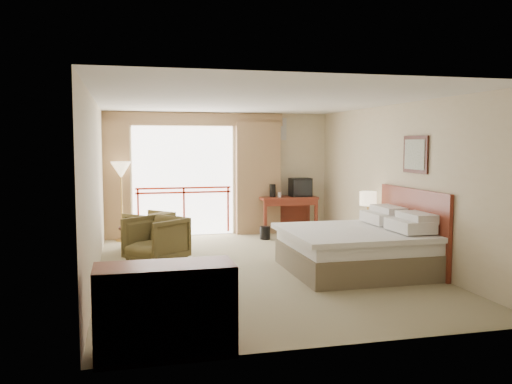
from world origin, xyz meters
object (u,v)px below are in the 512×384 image
object	(u,v)px
tv	(300,187)
side_table	(132,236)
armchair_far	(149,246)
wastebasket	(265,233)
dresser	(165,310)
armchair_near	(156,262)
floor_lamp	(121,173)
desk	(287,204)
bed	(358,248)
table_lamp	(368,199)
nightstand	(369,239)

from	to	relation	value
tv	side_table	size ratio (longest dim) A/B	0.88
armchair_far	wastebasket	bearing A→B (deg)	143.50
wastebasket	dresser	world-z (taller)	dresser
armchair_near	floor_lamp	distance (m)	2.70
tv	floor_lamp	xyz separation A→B (m)	(-3.92, -0.09, 0.38)
armchair_near	wastebasket	bearing A→B (deg)	87.72
desk	tv	world-z (taller)	tv
wastebasket	floor_lamp	world-z (taller)	floor_lamp
armchair_far	side_table	world-z (taller)	side_table
side_table	armchair_far	bearing A→B (deg)	67.78
armchair_near	tv	bearing A→B (deg)	86.57
side_table	dresser	xyz separation A→B (m)	(0.22, -4.80, 0.08)
wastebasket	desk	bearing A→B (deg)	44.43
bed	dresser	size ratio (longest dim) A/B	1.61
tv	floor_lamp	bearing A→B (deg)	-172.91
bed	table_lamp	distance (m)	1.53
tv	armchair_near	xyz separation A→B (m)	(-3.36, -2.32, -1.04)
desk	floor_lamp	bearing A→B (deg)	-178.43
armchair_far	desk	bearing A→B (deg)	154.30
wastebasket	floor_lamp	xyz separation A→B (m)	(-2.94, 0.52, 1.28)
nightstand	desk	size ratio (longest dim) A/B	0.47
nightstand	armchair_far	world-z (taller)	nightstand
table_lamp	wastebasket	distance (m)	2.57
armchair_far	side_table	xyz separation A→B (m)	(-0.33, -0.82, 0.36)
nightstand	desk	xyz separation A→B (m)	(-0.74, 2.67, 0.35)
armchair_near	bed	bearing A→B (deg)	27.16
tv	side_table	bearing A→B (deg)	-150.42
bed	table_lamp	size ratio (longest dim) A/B	3.95
table_lamp	floor_lamp	size ratio (longest dim) A/B	0.33
nightstand	floor_lamp	xyz separation A→B (m)	(-4.36, 2.51, 1.12)
wastebasket	armchair_far	bearing A→B (deg)	-174.74
tv	armchair_near	size ratio (longest dim) A/B	0.53
armchair_near	side_table	size ratio (longest dim) A/B	1.65
armchair_near	floor_lamp	bearing A→B (deg)	156.01
tv	dresser	size ratio (longest dim) A/B	0.35
desk	armchair_near	xyz separation A→B (m)	(-3.06, -2.39, -0.65)
wastebasket	dresser	distance (m)	6.38
dresser	side_table	bearing A→B (deg)	97.39
armchair_far	tv	bearing A→B (deg)	151.96
armchair_far	armchair_near	xyz separation A→B (m)	(0.05, -1.49, 0.00)
side_table	dresser	distance (m)	4.81
nightstand	armchair_far	xyz separation A→B (m)	(-3.85, 1.77, -0.30)
armchair_near	side_table	xyz separation A→B (m)	(-0.38, 0.67, 0.36)
armchair_far	bed	bearing A→B (deg)	95.23
nightstand	floor_lamp	size ratio (longest dim) A/B	0.36
bed	floor_lamp	xyz separation A→B (m)	(-3.63, 3.65, 1.04)
nightstand	side_table	world-z (taller)	nightstand
nightstand	table_lamp	world-z (taller)	table_lamp
side_table	dresser	world-z (taller)	dresser
tv	armchair_far	xyz separation A→B (m)	(-3.41, -0.83, -1.04)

